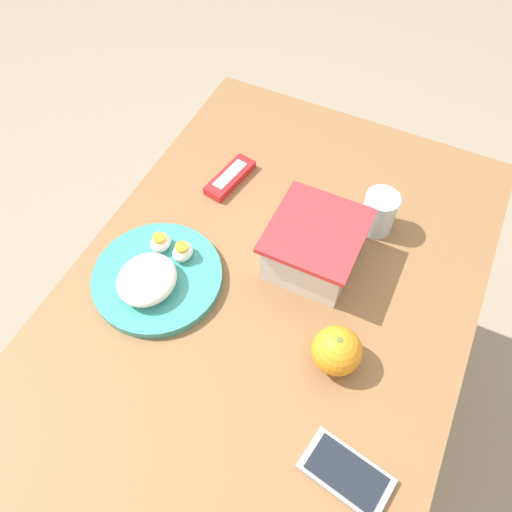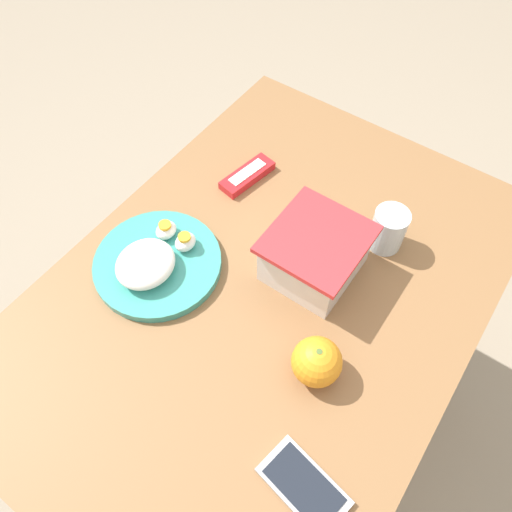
# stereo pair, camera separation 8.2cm
# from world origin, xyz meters

# --- Properties ---
(ground_plane) EXTENTS (10.00, 10.00, 0.00)m
(ground_plane) POSITION_xyz_m (0.00, 0.00, 0.00)
(ground_plane) COLOR gray
(table) EXTENTS (0.98, 0.69, 0.78)m
(table) POSITION_xyz_m (0.00, 0.00, 0.64)
(table) COLOR brown
(table) RESTS_ON ground_plane
(food_container) EXTENTS (0.17, 0.16, 0.10)m
(food_container) POSITION_xyz_m (-0.08, 0.04, 0.82)
(food_container) COLOR white
(food_container) RESTS_ON table
(orange_fruit) EXTENTS (0.08, 0.08, 0.08)m
(orange_fruit) POSITION_xyz_m (0.08, 0.15, 0.82)
(orange_fruit) COLOR orange
(orange_fruit) RESTS_ON table
(rice_plate) EXTENTS (0.23, 0.23, 0.06)m
(rice_plate) POSITION_xyz_m (0.08, -0.19, 0.80)
(rice_plate) COLOR teal
(rice_plate) RESTS_ON table
(candy_bar) EXTENTS (0.13, 0.06, 0.02)m
(candy_bar) POSITION_xyz_m (-0.19, -0.18, 0.79)
(candy_bar) COLOR red
(candy_bar) RESTS_ON table
(cell_phone) EXTENTS (0.09, 0.14, 0.01)m
(cell_phone) POSITION_xyz_m (0.24, 0.23, 0.78)
(cell_phone) COLOR #ADADB2
(cell_phone) RESTS_ON table
(drinking_glass) EXTENTS (0.06, 0.06, 0.08)m
(drinking_glass) POSITION_xyz_m (-0.21, 0.12, 0.82)
(drinking_glass) COLOR silver
(drinking_glass) RESTS_ON table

